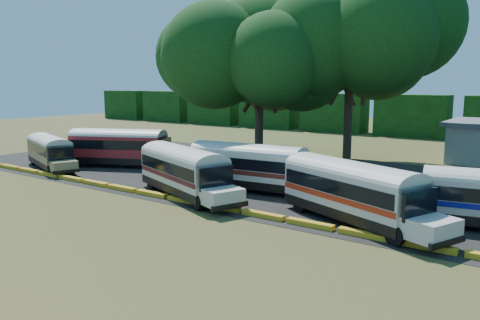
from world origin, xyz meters
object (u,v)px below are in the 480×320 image
Objects in this scene: bus_cream_west at (184,169)px; tree_west at (260,49)px; bus_white_red at (354,189)px; bus_red at (121,145)px; bus_beige at (50,150)px.

tree_west reaches higher than bus_cream_west.
tree_west is at bearing 160.26° from bus_white_red.
bus_red is 0.67× the size of tree_west.
bus_cream_west is 0.66× the size of tree_west.
bus_cream_west reaches higher than bus_beige.
bus_beige is at bearing -161.91° from bus_cream_west.
bus_cream_west is at bearing 16.42° from bus_beige.
tree_west is (13.74, 13.44, 9.04)m from bus_beige.
bus_red is at bearing -135.43° from tree_west.
bus_cream_west is 17.14m from tree_west.
bus_beige is 0.58× the size of tree_west.
bus_cream_west is at bearing -46.88° from bus_red.
bus_beige is 28.69m from bus_white_red.
bus_white_red is (11.75, 0.71, 0.02)m from bus_cream_west.
tree_west is (9.23, 9.09, 8.74)m from bus_red.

